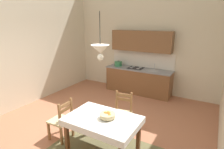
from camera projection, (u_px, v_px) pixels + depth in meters
ground_plane at (90, 134)px, 4.38m from camera, size 5.82×7.04×0.10m
wall_back at (144, 35)px, 6.52m from camera, size 5.82×0.12×4.07m
wall_left at (9, 39)px, 5.08m from camera, size 0.12×7.04×4.07m
kitchen_cabinetry at (139, 69)px, 6.58m from camera, size 2.35×0.63×2.20m
dining_table at (103, 124)px, 3.54m from camera, size 1.37×0.93×0.75m
dining_chair_tv_side at (62, 120)px, 4.02m from camera, size 0.43×0.43×0.93m
dining_chair_kitchen_side at (122, 113)px, 4.33m from camera, size 0.48×0.48×0.93m
fruit_bowl at (108, 115)px, 3.48m from camera, size 0.30×0.30×0.12m
pendant_lamp at (100, 50)px, 3.15m from camera, size 0.32×0.32×0.80m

